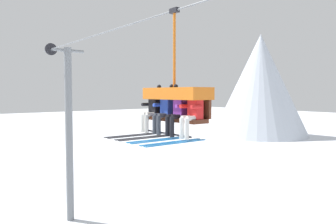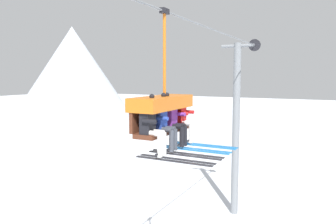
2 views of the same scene
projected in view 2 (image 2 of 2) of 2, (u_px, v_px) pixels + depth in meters
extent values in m
cone|color=silver|center=(73.00, 72.00, 57.11)|extent=(20.22, 20.22, 15.44)
cylinder|color=slate|center=(236.00, 130.00, 16.23)|extent=(0.36, 0.36, 8.54)
cylinder|color=slate|center=(238.00, 46.00, 15.78)|extent=(0.16, 1.60, 0.16)
cylinder|color=black|center=(255.00, 45.00, 15.42)|extent=(0.08, 0.56, 0.56)
cylinder|color=slate|center=(164.00, 11.00, 7.32)|extent=(20.32, 0.05, 0.05)
cube|color=#512819|center=(165.00, 131.00, 7.63)|extent=(1.99, 0.48, 0.10)
cube|color=#512819|center=(154.00, 118.00, 7.73)|extent=(1.99, 0.08, 0.45)
cube|color=#D16619|center=(162.00, 103.00, 7.59)|extent=(2.03, 0.68, 0.30)
cylinder|color=black|center=(177.00, 146.00, 7.53)|extent=(1.99, 0.04, 0.04)
cylinder|color=#D16619|center=(164.00, 55.00, 7.44)|extent=(0.07, 0.07, 1.86)
cube|color=black|center=(164.00, 11.00, 7.34)|extent=(0.28, 0.12, 0.12)
cube|color=black|center=(148.00, 122.00, 6.88)|extent=(0.32, 0.22, 0.52)
sphere|color=black|center=(147.00, 105.00, 6.84)|extent=(0.22, 0.22, 0.22)
ellipsoid|color=black|center=(152.00, 105.00, 6.79)|extent=(0.17, 0.04, 0.08)
cylinder|color=silver|center=(153.00, 133.00, 6.75)|extent=(0.11, 0.34, 0.11)
cylinder|color=silver|center=(157.00, 132.00, 6.90)|extent=(0.11, 0.34, 0.11)
cylinder|color=silver|center=(160.00, 145.00, 6.70)|extent=(0.11, 0.11, 0.48)
cylinder|color=silver|center=(164.00, 144.00, 6.85)|extent=(0.11, 0.11, 0.48)
cube|color=#232328|center=(173.00, 161.00, 6.59)|extent=(0.09, 1.70, 0.02)
cube|color=#232328|center=(177.00, 159.00, 6.75)|extent=(0.09, 1.70, 0.02)
cylinder|color=black|center=(149.00, 121.00, 6.64)|extent=(0.09, 0.30, 0.09)
cylinder|color=black|center=(152.00, 104.00, 7.01)|extent=(0.09, 0.09, 0.30)
sphere|color=black|center=(152.00, 97.00, 6.99)|extent=(0.11, 0.11, 0.11)
cube|color=#2847B7|center=(160.00, 119.00, 7.35)|extent=(0.32, 0.22, 0.52)
sphere|color=#284C93|center=(160.00, 103.00, 7.31)|extent=(0.22, 0.22, 0.22)
ellipsoid|color=black|center=(164.00, 103.00, 7.27)|extent=(0.17, 0.04, 0.08)
cylinder|color=#3D424C|center=(165.00, 130.00, 7.22)|extent=(0.11, 0.34, 0.11)
cylinder|color=#3D424C|center=(168.00, 128.00, 7.38)|extent=(0.11, 0.34, 0.11)
cylinder|color=#3D424C|center=(172.00, 141.00, 7.17)|extent=(0.11, 0.11, 0.48)
cylinder|color=#3D424C|center=(175.00, 140.00, 7.33)|extent=(0.11, 0.11, 0.48)
cube|color=#232328|center=(184.00, 155.00, 7.07)|extent=(0.09, 1.70, 0.02)
cube|color=#232328|center=(187.00, 154.00, 7.23)|extent=(0.09, 1.70, 0.02)
cylinder|color=#2847B7|center=(162.00, 118.00, 7.12)|extent=(0.09, 0.30, 0.09)
cylinder|color=#2847B7|center=(164.00, 103.00, 7.48)|extent=(0.09, 0.09, 0.30)
sphere|color=black|center=(164.00, 95.00, 7.46)|extent=(0.11, 0.11, 0.11)
cube|color=purple|center=(170.00, 116.00, 7.83)|extent=(0.32, 0.22, 0.52)
sphere|color=maroon|center=(170.00, 101.00, 7.79)|extent=(0.22, 0.22, 0.22)
ellipsoid|color=black|center=(174.00, 101.00, 7.74)|extent=(0.17, 0.04, 0.08)
cylinder|color=black|center=(175.00, 126.00, 7.70)|extent=(0.11, 0.34, 0.11)
cylinder|color=black|center=(178.00, 125.00, 7.85)|extent=(0.11, 0.34, 0.11)
cylinder|color=black|center=(182.00, 137.00, 7.65)|extent=(0.11, 0.11, 0.48)
cylinder|color=black|center=(185.00, 136.00, 7.80)|extent=(0.11, 0.11, 0.48)
cube|color=#1E6BB2|center=(193.00, 150.00, 7.54)|extent=(0.09, 1.70, 0.02)
cube|color=#1E6BB2|center=(196.00, 149.00, 7.70)|extent=(0.09, 1.70, 0.02)
cylinder|color=purple|center=(167.00, 102.00, 7.62)|extent=(0.09, 0.09, 0.30)
sphere|color=black|center=(167.00, 95.00, 7.61)|extent=(0.11, 0.11, 0.11)
cylinder|color=purple|center=(179.00, 114.00, 7.92)|extent=(0.09, 0.30, 0.09)
cube|color=red|center=(180.00, 114.00, 8.30)|extent=(0.32, 0.22, 0.52)
sphere|color=maroon|center=(180.00, 100.00, 8.26)|extent=(0.22, 0.22, 0.22)
ellipsoid|color=black|center=(184.00, 100.00, 8.22)|extent=(0.17, 0.04, 0.08)
cylinder|color=silver|center=(185.00, 123.00, 8.17)|extent=(0.11, 0.34, 0.11)
cylinder|color=silver|center=(187.00, 122.00, 8.33)|extent=(0.11, 0.34, 0.11)
cylinder|color=silver|center=(191.00, 133.00, 8.12)|extent=(0.11, 0.11, 0.48)
cylinder|color=silver|center=(194.00, 132.00, 8.28)|extent=(0.11, 0.11, 0.48)
cube|color=#1E6BB2|center=(202.00, 146.00, 8.02)|extent=(0.09, 1.70, 0.02)
cube|color=#1E6BB2|center=(204.00, 145.00, 8.17)|extent=(0.09, 1.70, 0.02)
cylinder|color=red|center=(182.00, 113.00, 8.07)|extent=(0.09, 0.30, 0.09)
cylinder|color=red|center=(188.00, 112.00, 8.40)|extent=(0.09, 0.30, 0.09)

